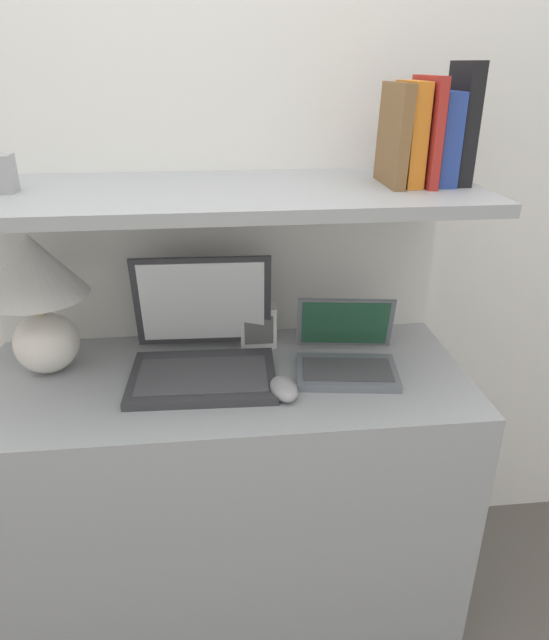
{
  "coord_description": "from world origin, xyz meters",
  "views": [
    {
      "loc": [
        -0.01,
        -0.96,
        1.46
      ],
      "look_at": [
        0.12,
        0.25,
        0.91
      ],
      "focal_mm": 32.0,
      "sensor_mm": 36.0,
      "label": 1
    }
  ],
  "objects_px": {
    "book_brown": "(394,135)",
    "laptop_small": "(346,356)",
    "table_lamp": "(37,289)",
    "book_red": "(425,131)",
    "router_box": "(258,325)",
    "computer_mouse": "(284,389)",
    "book_black": "(461,124)",
    "laptop_large": "(203,350)",
    "book_blue": "(441,138)",
    "book_orange": "(410,134)"
  },
  "relations": [
    {
      "from": "table_lamp",
      "to": "laptop_small",
      "type": "relative_size",
      "value": 1.28
    },
    {
      "from": "router_box",
      "to": "book_orange",
      "type": "relative_size",
      "value": 0.51
    },
    {
      "from": "laptop_small",
      "to": "book_orange",
      "type": "xyz_separation_m",
      "value": [
        0.13,
        0.06,
        0.51
      ]
    },
    {
      "from": "laptop_large",
      "to": "router_box",
      "type": "relative_size",
      "value": 3.21
    },
    {
      "from": "laptop_large",
      "to": "book_black",
      "type": "bearing_deg",
      "value": 2.85
    },
    {
      "from": "book_orange",
      "to": "book_brown",
      "type": "height_order",
      "value": "book_orange"
    },
    {
      "from": "laptop_small",
      "to": "router_box",
      "type": "bearing_deg",
      "value": 141.62
    },
    {
      "from": "router_box",
      "to": "book_orange",
      "type": "height_order",
      "value": "book_orange"
    },
    {
      "from": "laptop_large",
      "to": "router_box",
      "type": "distance_m",
      "value": 0.2
    },
    {
      "from": "book_blue",
      "to": "book_brown",
      "type": "xyz_separation_m",
      "value": [
        -0.11,
        0.0,
        0.01
      ]
    },
    {
      "from": "laptop_large",
      "to": "book_orange",
      "type": "bearing_deg",
      "value": 3.54
    },
    {
      "from": "router_box",
      "to": "book_red",
      "type": "xyz_separation_m",
      "value": [
        0.37,
        -0.1,
        0.5
      ]
    },
    {
      "from": "router_box",
      "to": "book_black",
      "type": "xyz_separation_m",
      "value": [
        0.45,
        -0.1,
        0.52
      ]
    },
    {
      "from": "laptop_large",
      "to": "table_lamp",
      "type": "bearing_deg",
      "value": 172.85
    },
    {
      "from": "table_lamp",
      "to": "book_red",
      "type": "relative_size",
      "value": 1.51
    },
    {
      "from": "router_box",
      "to": "book_red",
      "type": "height_order",
      "value": "book_red"
    },
    {
      "from": "book_black",
      "to": "book_blue",
      "type": "bearing_deg",
      "value": 180.0
    },
    {
      "from": "book_red",
      "to": "book_orange",
      "type": "distance_m",
      "value": 0.04
    },
    {
      "from": "laptop_small",
      "to": "router_box",
      "type": "xyz_separation_m",
      "value": [
        -0.2,
        0.16,
        0.02
      ]
    },
    {
      "from": "book_red",
      "to": "book_orange",
      "type": "bearing_deg",
      "value": 180.0
    },
    {
      "from": "computer_mouse",
      "to": "book_blue",
      "type": "relative_size",
      "value": 0.54
    },
    {
      "from": "computer_mouse",
      "to": "book_blue",
      "type": "bearing_deg",
      "value": 24.76
    },
    {
      "from": "laptop_small",
      "to": "table_lamp",
      "type": "bearing_deg",
      "value": 173.95
    },
    {
      "from": "laptop_small",
      "to": "computer_mouse",
      "type": "relative_size",
      "value": 2.5
    },
    {
      "from": "book_brown",
      "to": "laptop_small",
      "type": "bearing_deg",
      "value": -147.36
    },
    {
      "from": "book_black",
      "to": "book_orange",
      "type": "xyz_separation_m",
      "value": [
        -0.12,
        0.0,
        -0.02
      ]
    },
    {
      "from": "computer_mouse",
      "to": "book_black",
      "type": "relative_size",
      "value": 0.42
    },
    {
      "from": "table_lamp",
      "to": "laptop_large",
      "type": "height_order",
      "value": "table_lamp"
    },
    {
      "from": "computer_mouse",
      "to": "book_brown",
      "type": "bearing_deg",
      "value": 33.25
    },
    {
      "from": "laptop_large",
      "to": "book_brown",
      "type": "distance_m",
      "value": 0.66
    },
    {
      "from": "router_box",
      "to": "book_orange",
      "type": "bearing_deg",
      "value": -17.11
    },
    {
      "from": "book_blue",
      "to": "book_orange",
      "type": "height_order",
      "value": "book_orange"
    },
    {
      "from": "book_black",
      "to": "book_orange",
      "type": "distance_m",
      "value": 0.12
    },
    {
      "from": "table_lamp",
      "to": "computer_mouse",
      "type": "distance_m",
      "value": 0.62
    },
    {
      "from": "laptop_large",
      "to": "book_orange",
      "type": "xyz_separation_m",
      "value": [
        0.48,
        0.03,
        0.5
      ]
    },
    {
      "from": "laptop_large",
      "to": "book_black",
      "type": "relative_size",
      "value": 1.38
    },
    {
      "from": "book_blue",
      "to": "laptop_large",
      "type": "bearing_deg",
      "value": -176.94
    },
    {
      "from": "laptop_large",
      "to": "router_box",
      "type": "height_order",
      "value": "laptop_large"
    },
    {
      "from": "book_blue",
      "to": "book_black",
      "type": "bearing_deg",
      "value": 0.0
    },
    {
      "from": "computer_mouse",
      "to": "laptop_small",
      "type": "bearing_deg",
      "value": 33.58
    },
    {
      "from": "laptop_small",
      "to": "computer_mouse",
      "type": "distance_m",
      "value": 0.2
    },
    {
      "from": "laptop_large",
      "to": "laptop_small",
      "type": "distance_m",
      "value": 0.35
    },
    {
      "from": "book_black",
      "to": "book_orange",
      "type": "bearing_deg",
      "value": 180.0
    },
    {
      "from": "book_black",
      "to": "router_box",
      "type": "bearing_deg",
      "value": 167.12
    },
    {
      "from": "router_box",
      "to": "book_red",
      "type": "distance_m",
      "value": 0.63
    },
    {
      "from": "router_box",
      "to": "book_blue",
      "type": "height_order",
      "value": "book_blue"
    },
    {
      "from": "laptop_small",
      "to": "book_blue",
      "type": "distance_m",
      "value": 0.55
    },
    {
      "from": "computer_mouse",
      "to": "router_box",
      "type": "distance_m",
      "value": 0.28
    },
    {
      "from": "table_lamp",
      "to": "laptop_small",
      "type": "xyz_separation_m",
      "value": [
        0.73,
        -0.08,
        -0.18
      ]
    },
    {
      "from": "book_brown",
      "to": "book_orange",
      "type": "bearing_deg",
      "value": 0.0
    }
  ]
}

